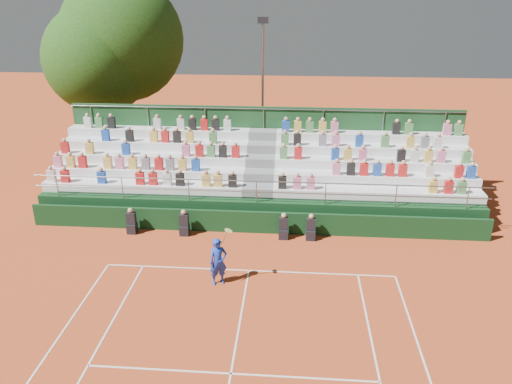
# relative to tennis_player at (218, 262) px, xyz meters

# --- Properties ---
(ground) EXTENTS (90.00, 90.00, 0.00)m
(ground) POSITION_rel_tennis_player_xyz_m (1.01, 0.95, -0.90)
(ground) COLOR #BA471F
(ground) RESTS_ON ground
(courtside_wall) EXTENTS (20.00, 0.15, 1.00)m
(courtside_wall) POSITION_rel_tennis_player_xyz_m (1.01, 4.15, -0.40)
(courtside_wall) COLOR black
(courtside_wall) RESTS_ON ground
(line_officials) EXTENTS (8.18, 0.40, 1.19)m
(line_officials) POSITION_rel_tennis_player_xyz_m (-0.20, 3.70, -0.42)
(line_officials) COLOR black
(line_officials) RESTS_ON ground
(grandstand) EXTENTS (20.00, 5.20, 4.40)m
(grandstand) POSITION_rel_tennis_player_xyz_m (1.01, 7.38, 0.19)
(grandstand) COLOR black
(grandstand) RESTS_ON ground
(tennis_player) EXTENTS (0.92, 0.66, 2.22)m
(tennis_player) POSITION_rel_tennis_player_xyz_m (0.00, 0.00, 0.00)
(tennis_player) COLOR #1736B1
(tennis_player) RESTS_ON ground
(tree_west) EXTENTS (6.40, 6.40, 9.25)m
(tree_west) POSITION_rel_tennis_player_xyz_m (-9.06, 13.96, 5.14)
(tree_west) COLOR #332112
(tree_west) RESTS_ON ground
(tree_east) EXTENTS (7.41, 7.41, 10.78)m
(tree_east) POSITION_rel_tennis_player_xyz_m (-7.93, 15.07, 6.17)
(tree_east) COLOR #332112
(tree_east) RESTS_ON ground
(floodlight_mast) EXTENTS (0.60, 0.25, 8.45)m
(floodlight_mast) POSITION_rel_tennis_player_xyz_m (0.65, 14.01, 4.01)
(floodlight_mast) COLOR gray
(floodlight_mast) RESTS_ON ground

